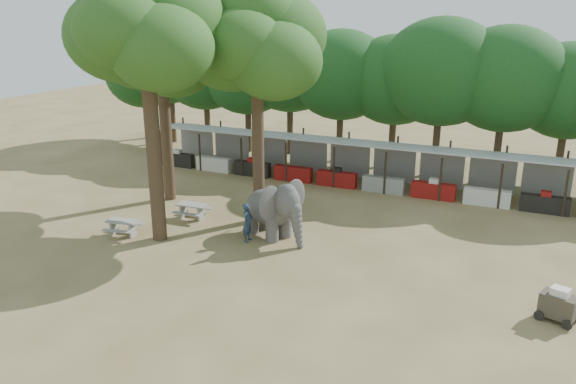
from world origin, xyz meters
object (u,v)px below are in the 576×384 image
at_px(elephant, 274,209).
at_px(picnic_table_far, 192,209).
at_px(handler, 248,222).
at_px(cart_front, 558,305).
at_px(yard_tree_left, 160,45).
at_px(yard_tree_back, 256,41).
at_px(yard_tree_center, 145,27).
at_px(picnic_table_near, 123,226).

relative_size(elephant, picnic_table_far, 2.31).
bearing_deg(handler, cart_front, -102.37).
bearing_deg(yard_tree_left, elephant, -20.50).
bearing_deg(yard_tree_back, yard_tree_center, -126.86).
xyz_separation_m(yard_tree_center, picnic_table_far, (0.01, 2.65, -8.72)).
distance_m(yard_tree_back, elephant, 7.64).
bearing_deg(yard_tree_center, picnic_table_far, 89.87).
xyz_separation_m(yard_tree_back, picnic_table_far, (-2.99, -1.35, -8.05)).
bearing_deg(yard_tree_center, yard_tree_left, 120.96).
bearing_deg(cart_front, picnic_table_far, -172.68).
xyz_separation_m(yard_tree_left, handler, (6.88, -3.79, -7.32)).
bearing_deg(picnic_table_far, yard_tree_back, 21.09).
relative_size(yard_tree_center, picnic_table_near, 7.32).
bearing_deg(yard_tree_back, handler, -72.41).
relative_size(handler, cart_front, 1.25).
xyz_separation_m(elephant, cart_front, (11.65, -2.74, -0.78)).
bearing_deg(elephant, picnic_table_far, -163.52).
distance_m(picnic_table_near, picnic_table_far, 3.57).
bearing_deg(yard_tree_center, elephant, 23.56).
bearing_deg(yard_tree_center, cart_front, -2.29).
bearing_deg(yard_tree_left, yard_tree_back, -9.46).
bearing_deg(yard_tree_center, yard_tree_back, 53.14).
relative_size(handler, picnic_table_far, 1.12).
bearing_deg(yard_tree_left, picnic_table_far, -38.05).
distance_m(yard_tree_left, picnic_table_far, 8.60).
bearing_deg(yard_tree_back, picnic_table_near, -135.72).
relative_size(yard_tree_back, cart_front, 8.07).
distance_m(handler, picnic_table_near, 5.81).
distance_m(yard_tree_left, yard_tree_back, 6.09).
height_order(yard_tree_center, picnic_table_near, yard_tree_center).
relative_size(yard_tree_left, picnic_table_far, 6.98).
bearing_deg(handler, picnic_table_far, 65.78).
relative_size(yard_tree_center, picnic_table_far, 7.62).
distance_m(yard_tree_left, yard_tree_center, 5.92).
relative_size(yard_tree_back, elephant, 3.11).
bearing_deg(handler, elephant, -49.87).
xyz_separation_m(yard_tree_left, picnic_table_far, (3.01, -2.35, -7.71)).
distance_m(picnic_table_near, cart_front, 18.09).
distance_m(yard_tree_center, picnic_table_far, 9.11).
height_order(yard_tree_left, elephant, yard_tree_left).
distance_m(yard_tree_back, picnic_table_near, 10.35).
bearing_deg(picnic_table_far, elephant, -9.91).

